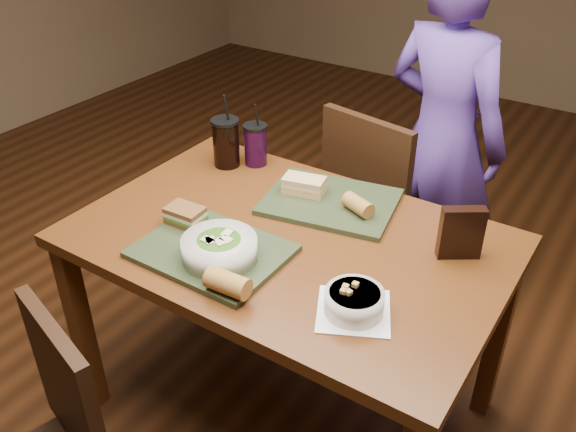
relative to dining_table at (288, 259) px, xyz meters
The scene contains 15 objects.
ground 0.66m from the dining_table, ahead, with size 6.00×6.00×0.00m, color #381C0B.
dining_table is the anchor object (origin of this frame).
chair_far 0.69m from the dining_table, 92.82° to the left, with size 0.46×0.47×0.92m.
diner 0.93m from the dining_table, 81.38° to the left, with size 0.55×0.36×1.50m, color #52348F.
tray_near 0.26m from the dining_table, 123.28° to the right, with size 0.42×0.32×0.02m, color #28341D.
tray_far 0.25m from the dining_table, 86.40° to the left, with size 0.42×0.32×0.02m, color #28341D.
salad_bowl 0.28m from the dining_table, 110.99° to the right, with size 0.21×0.21×0.07m.
soup_bowl 0.41m from the dining_table, 31.03° to the right, with size 0.25×0.25×0.07m.
sandwich_near 0.35m from the dining_table, 154.57° to the right, with size 0.12×0.08×0.05m.
sandwich_far 0.27m from the dining_table, 110.37° to the left, with size 0.15×0.10×0.05m.
baguette_near 0.36m from the dining_table, 84.83° to the right, with size 0.06×0.06×0.12m, color #AD7533.
baguette_far 0.28m from the dining_table, 58.98° to the left, with size 0.05×0.05×0.10m, color #AD7533.
cup_cola 0.55m from the dining_table, 148.94° to the left, with size 0.10×0.10×0.28m.
cup_berry 0.52m from the dining_table, 137.29° to the left, with size 0.09×0.09×0.24m.
chip_bag 0.53m from the dining_table, 21.13° to the left, with size 0.12×0.04×0.16m, color black.
Camera 1 is at (0.85, -1.29, 1.79)m, focal length 38.00 mm.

